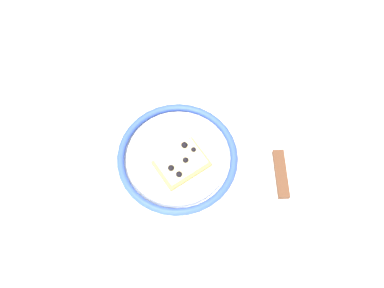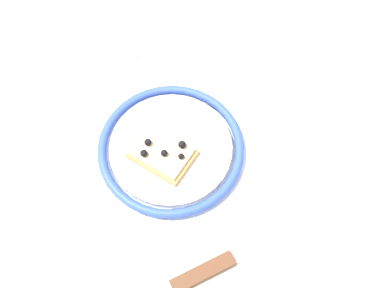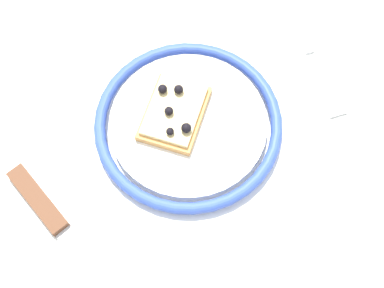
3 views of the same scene
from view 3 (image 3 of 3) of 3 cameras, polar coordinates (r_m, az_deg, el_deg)
name	(u,v)px [view 3 (image 3 of 3)]	position (r m, az deg, el deg)	size (l,w,h in m)	color
ground_plane	(196,249)	(1.32, 0.48, -11.71)	(6.00, 6.00, 0.00)	gray
dining_table	(200,149)	(0.68, 0.90, -0.52)	(0.93, 0.93, 0.75)	white
plate	(189,125)	(0.58, -0.32, 2.20)	(0.22, 0.22, 0.02)	white
pizza_slice_near	(174,112)	(0.58, -2.02, 3.58)	(0.11, 0.10, 0.03)	tan
knife	(55,222)	(0.57, -15.14, -8.46)	(0.04, 0.24, 0.01)	silver
fork	(308,48)	(0.66, 12.96, 10.45)	(0.09, 0.19, 0.00)	silver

